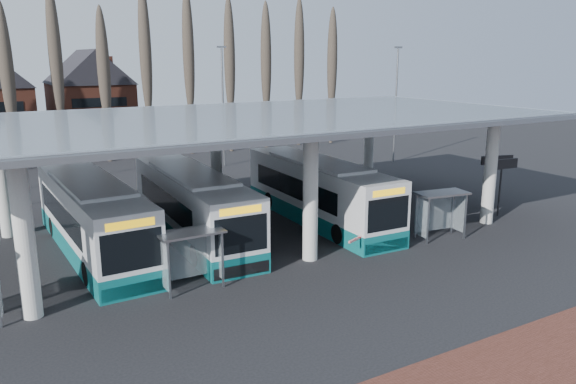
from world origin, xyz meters
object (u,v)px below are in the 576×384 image
bus_1 (192,206)px  shelter_2 (440,204)px  shelter_1 (190,246)px  bus_0 (92,218)px  bus_2 (318,192)px

bus_1 → shelter_2: size_ratio=4.52×
shelter_1 → shelter_2: 13.59m
shelter_1 → shelter_2: (13.59, -0.29, 0.03)m
bus_0 → bus_2: (12.41, -0.89, -0.01)m
shelter_1 → shelter_2: size_ratio=0.93×
bus_0 → shelter_2: 17.52m
bus_1 → bus_2: 7.44m
bus_0 → shelter_1: (2.54, -6.56, 0.10)m
shelter_1 → bus_1: bearing=68.2°
bus_2 → shelter_2: (3.71, -5.95, 0.13)m
bus_0 → shelter_1: size_ratio=4.88×
bus_0 → bus_2: bearing=-6.0°
bus_2 → shelter_1: bearing=-148.4°
bus_1 → shelter_2: 12.92m
bus_2 → shelter_1: 11.38m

